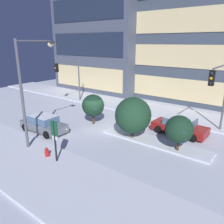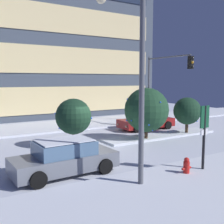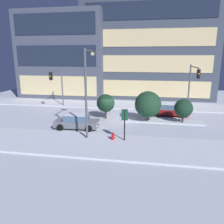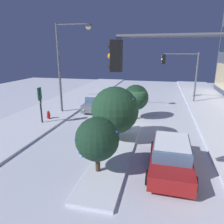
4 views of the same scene
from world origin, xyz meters
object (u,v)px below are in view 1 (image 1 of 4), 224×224
object	(u,v)px
street_lamp_arched	(31,79)
fire_hydrant	(47,153)
traffic_light_corner_far_left	(70,73)
decorated_tree_right_of_median	(93,106)
car_near	(44,124)
car_far	(180,126)
parking_info_sign	(55,137)
traffic_light_corner_far_right	(221,86)
decorated_tree_median	(133,115)
decorated_tree_left_of_median	(179,129)

from	to	relation	value
street_lamp_arched	fire_hydrant	distance (m)	5.38
traffic_light_corner_far_left	decorated_tree_right_of_median	bearing A→B (deg)	61.94
car_near	car_far	xyz separation A→B (m)	(9.76, 6.81, 0.00)
fire_hydrant	parking_info_sign	xyz separation A→B (m)	(1.01, 0.00, 1.48)
traffic_light_corner_far_right	decorated_tree_median	size ratio (longest dim) A/B	1.76
fire_hydrant	decorated_tree_median	world-z (taller)	decorated_tree_median
traffic_light_corner_far_left	decorated_tree_right_of_median	distance (m)	8.86
decorated_tree_median	decorated_tree_left_of_median	world-z (taller)	decorated_tree_median
street_lamp_arched	decorated_tree_median	distance (m)	8.16
car_far	traffic_light_corner_far_right	world-z (taller)	traffic_light_corner_far_right
car_far	street_lamp_arched	size ratio (longest dim) A/B	0.60
decorated_tree_median	car_near	bearing A→B (deg)	-154.13
parking_info_sign	decorated_tree_median	world-z (taller)	decorated_tree_median
decorated_tree_left_of_median	car_far	bearing A→B (deg)	109.73
car_near	parking_info_sign	bearing A→B (deg)	-31.03
car_far	decorated_tree_right_of_median	bearing A→B (deg)	20.73
decorated_tree_median	decorated_tree_left_of_median	bearing A→B (deg)	0.79
decorated_tree_median	decorated_tree_left_of_median	size ratio (longest dim) A/B	1.28
car_far	parking_info_sign	xyz separation A→B (m)	(-4.51, -9.68, 1.16)
traffic_light_corner_far_left	traffic_light_corner_far_right	distance (m)	17.83
street_lamp_arched	parking_info_sign	world-z (taller)	street_lamp_arched
fire_hydrant	traffic_light_corner_far_left	bearing A→B (deg)	131.15
fire_hydrant	decorated_tree_left_of_median	distance (m)	9.35
decorated_tree_median	car_far	bearing A→B (deg)	51.77
parking_info_sign	decorated_tree_right_of_median	bearing A→B (deg)	18.51
traffic_light_corner_far_right	street_lamp_arched	distance (m)	14.25
car_near	fire_hydrant	xyz separation A→B (m)	(4.25, -2.88, -0.32)
traffic_light_corner_far_left	decorated_tree_right_of_median	world-z (taller)	traffic_light_corner_far_left
car_far	traffic_light_corner_far_right	size ratio (longest dim) A/B	0.77
fire_hydrant	street_lamp_arched	bearing A→B (deg)	159.36
street_lamp_arched	decorated_tree_median	xyz separation A→B (m)	(5.24, 5.44, -3.09)
traffic_light_corner_far_left	decorated_tree_median	distance (m)	13.52
parking_info_sign	decorated_tree_left_of_median	distance (m)	8.55
decorated_tree_left_of_median	decorated_tree_right_of_median	distance (m)	8.76
decorated_tree_left_of_median	decorated_tree_right_of_median	xyz separation A→B (m)	(-8.74, 0.62, 0.12)
car_far	parking_info_sign	bearing A→B (deg)	66.20
traffic_light_corner_far_right	decorated_tree_left_of_median	distance (m)	5.08
car_near	decorated_tree_median	bearing A→B (deg)	23.55
car_far	decorated_tree_median	bearing A→B (deg)	52.92
fire_hydrant	traffic_light_corner_far_right	bearing A→B (deg)	52.14
car_far	decorated_tree_right_of_median	distance (m)	8.10
street_lamp_arched	decorated_tree_left_of_median	xyz separation A→B (m)	(9.07, 5.49, -3.39)
traffic_light_corner_far_left	fire_hydrant	world-z (taller)	traffic_light_corner_far_left
car_near	fire_hydrant	bearing A→B (deg)	-36.47
car_near	traffic_light_corner_far_left	distance (m)	10.30
decorated_tree_left_of_median	traffic_light_corner_far_left	bearing A→B (deg)	164.05
traffic_light_corner_far_right	fire_hydrant	distance (m)	13.85
car_far	decorated_tree_median	size ratio (longest dim) A/B	1.35
parking_info_sign	decorated_tree_left_of_median	size ratio (longest dim) A/B	1.06
traffic_light_corner_far_left	decorated_tree_left_of_median	distance (m)	17.15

